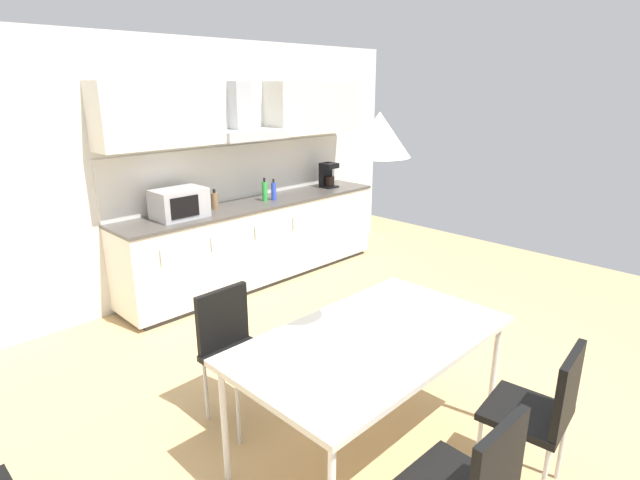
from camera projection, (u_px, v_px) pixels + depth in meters
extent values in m
cube|color=tan|center=(386.00, 409.00, 3.42)|extent=(8.05, 8.29, 0.02)
cube|color=silver|center=(164.00, 173.00, 4.92)|extent=(6.44, 0.10, 2.56)
cube|color=#333333|center=(259.00, 277.00, 5.66)|extent=(3.02, 0.54, 0.05)
cube|color=silver|center=(258.00, 241.00, 5.53)|extent=(3.14, 0.58, 0.82)
cube|color=#4C4742|center=(256.00, 203.00, 5.40)|extent=(3.16, 0.60, 0.03)
cube|color=silver|center=(161.00, 258.00, 4.38)|extent=(0.01, 0.01, 0.14)
cube|color=silver|center=(212.00, 244.00, 4.73)|extent=(0.01, 0.01, 0.14)
cube|color=silver|center=(256.00, 233.00, 5.09)|extent=(0.01, 0.01, 0.14)
cube|color=silver|center=(294.00, 224.00, 5.44)|extent=(0.01, 0.01, 0.14)
cube|color=silver|center=(240.00, 172.00, 5.50)|extent=(3.14, 0.02, 0.59)
cube|color=silver|center=(160.00, 114.00, 4.53)|extent=(1.20, 0.34, 0.59)
cube|color=silver|center=(312.00, 108.00, 5.85)|extent=(1.20, 0.34, 0.59)
cube|color=#B7BABF|center=(248.00, 135.00, 5.25)|extent=(0.74, 0.40, 0.10)
cube|color=#B7BABF|center=(240.00, 108.00, 5.24)|extent=(0.20, 0.16, 0.54)
cube|color=#ADADB2|center=(179.00, 203.00, 4.73)|extent=(0.48, 0.34, 0.28)
cube|color=black|center=(185.00, 207.00, 4.59)|extent=(0.29, 0.01, 0.20)
cube|color=black|center=(329.00, 187.00, 6.16)|extent=(0.18, 0.18, 0.02)
cylinder|color=black|center=(329.00, 181.00, 6.13)|extent=(0.12, 0.12, 0.12)
cube|color=black|center=(325.00, 175.00, 6.16)|extent=(0.16, 0.08, 0.30)
cube|color=black|center=(330.00, 166.00, 6.08)|extent=(0.18, 0.16, 0.06)
cylinder|color=green|center=(265.00, 191.00, 5.44)|extent=(0.06, 0.06, 0.21)
cylinder|color=black|center=(264.00, 180.00, 5.40)|extent=(0.02, 0.02, 0.05)
cylinder|color=blue|center=(274.00, 191.00, 5.47)|extent=(0.06, 0.06, 0.19)
cylinder|color=black|center=(273.00, 181.00, 5.44)|extent=(0.02, 0.02, 0.04)
cylinder|color=brown|center=(215.00, 201.00, 5.08)|extent=(0.07, 0.07, 0.17)
cylinder|color=black|center=(214.00, 191.00, 5.05)|extent=(0.03, 0.03, 0.04)
cube|color=silver|center=(372.00, 339.00, 2.82)|extent=(1.62, 0.92, 0.04)
cylinder|color=silver|center=(494.00, 373.00, 3.18)|extent=(0.04, 0.04, 0.72)
cylinder|color=silver|center=(224.00, 424.00, 2.70)|extent=(0.04, 0.04, 0.72)
cylinder|color=silver|center=(392.00, 331.00, 3.72)|extent=(0.04, 0.04, 0.72)
cube|color=black|center=(241.00, 358.00, 3.17)|extent=(0.41, 0.41, 0.04)
cube|color=black|center=(223.00, 318.00, 3.23)|extent=(0.38, 0.05, 0.40)
cylinder|color=silver|center=(280.00, 389.00, 3.25)|extent=(0.02, 0.02, 0.43)
cylinder|color=silver|center=(238.00, 413.00, 3.02)|extent=(0.02, 0.02, 0.43)
cylinder|color=silver|center=(247.00, 370.00, 3.47)|extent=(0.02, 0.02, 0.43)
cylinder|color=silver|center=(206.00, 390.00, 3.24)|extent=(0.02, 0.02, 0.43)
cube|color=black|center=(498.00, 469.00, 1.96)|extent=(0.38, 0.05, 0.40)
cube|color=black|center=(525.00, 413.00, 2.65)|extent=(0.44, 0.44, 0.04)
cube|color=black|center=(568.00, 389.00, 2.47)|extent=(0.38, 0.08, 0.40)
cylinder|color=silver|center=(478.00, 453.00, 2.69)|extent=(0.02, 0.02, 0.43)
cylinder|color=silver|center=(500.00, 421.00, 2.95)|extent=(0.02, 0.02, 0.43)
cylinder|color=silver|center=(562.00, 446.00, 2.74)|extent=(0.02, 0.02, 0.43)
cone|color=silver|center=(379.00, 134.00, 2.48)|extent=(0.32, 0.32, 0.22)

